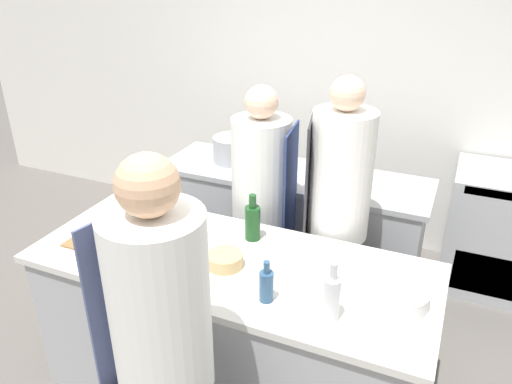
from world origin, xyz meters
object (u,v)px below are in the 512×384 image
object	(u,v)px
chef_at_stove	(261,210)
bottle_olive_oil	(266,285)
stockpot	(233,149)
bottle_wine	(331,297)
bowl_mixing_large	(190,233)
chef_at_pass_far	(337,223)
bowl_prep_small	(399,296)
bottle_vinegar	(253,222)
bowl_ceramic_blue	(224,260)
chef_at_prep_near	(166,366)
cup	(260,274)

from	to	relation	value
chef_at_stove	bottle_olive_oil	bearing A→B (deg)	16.53
chef_at_stove	stockpot	xyz separation A→B (m)	(-0.47, 0.54, 0.18)
bottle_wine	bowl_mixing_large	bearing A→B (deg)	159.15
chef_at_stove	bottle_wine	xyz separation A→B (m)	(0.75, -0.98, 0.20)
chef_at_pass_far	bowl_prep_small	distance (m)	0.81
bottle_vinegar	stockpot	world-z (taller)	bottle_vinegar
bottle_olive_oil	bowl_ceramic_blue	distance (m)	0.36
bowl_mixing_large	bowl_ceramic_blue	size ratio (longest dim) A/B	0.95
bottle_olive_oil	bowl_mixing_large	distance (m)	0.71
bottle_wine	bottle_vinegar	bearing A→B (deg)	140.50
stockpot	chef_at_prep_near	bearing A→B (deg)	-71.25
bottle_olive_oil	bowl_mixing_large	size ratio (longest dim) A/B	1.19
chef_at_prep_near	chef_at_stove	distance (m)	1.53
chef_at_stove	bowl_ceramic_blue	distance (m)	0.81
bottle_vinegar	bottle_olive_oil	bearing A→B (deg)	-59.52
bowl_mixing_large	bowl_prep_small	world-z (taller)	bowl_prep_small
chef_at_pass_far	bottle_wine	distance (m)	0.92
bottle_vinegar	bowl_mixing_large	distance (m)	0.36
cup	bottle_vinegar	bearing A→B (deg)	119.08
chef_at_prep_near	bowl_ceramic_blue	xyz separation A→B (m)	(-0.10, 0.72, 0.04)
stockpot	chef_at_pass_far	bearing A→B (deg)	-32.09
chef_at_pass_far	bottle_vinegar	bearing A→B (deg)	122.25
chef_at_prep_near	cup	distance (m)	0.68
bowl_prep_small	stockpot	xyz separation A→B (m)	(-1.48, 1.29, 0.06)
bowl_prep_small	bowl_ceramic_blue	distance (m)	0.89
bowl_mixing_large	stockpot	world-z (taller)	stockpot
bottle_olive_oil	bottle_wine	bearing A→B (deg)	-1.04
bottle_wine	bowl_ceramic_blue	xyz separation A→B (m)	(-0.62, 0.18, -0.08)
chef_at_stove	cup	distance (m)	0.92
chef_at_stove	chef_at_pass_far	size ratio (longest dim) A/B	0.93
bottle_vinegar	bowl_ceramic_blue	bearing A→B (deg)	-94.52
bowl_mixing_large	bowl_prep_small	size ratio (longest dim) A/B	0.66
chef_at_pass_far	chef_at_prep_near	bearing A→B (deg)	154.72
chef_at_stove	bowl_mixing_large	size ratio (longest dim) A/B	9.29
chef_at_prep_near	chef_at_stove	world-z (taller)	chef_at_prep_near
chef_at_pass_far	stockpot	bearing A→B (deg)	45.05
chef_at_stove	stockpot	distance (m)	0.74
chef_at_pass_far	bowl_prep_small	xyz separation A→B (m)	(0.47, -0.66, 0.05)
chef_at_stove	bottle_vinegar	bearing A→B (deg)	9.51
bowl_prep_small	stockpot	world-z (taller)	stockpot
chef_at_stove	stockpot	world-z (taller)	chef_at_stove
chef_at_pass_far	cup	size ratio (longest dim) A/B	21.59
chef_at_stove	bottle_vinegar	world-z (taller)	chef_at_stove
bottle_vinegar	chef_at_stove	bearing A→B (deg)	107.21
bottle_olive_oil	stockpot	bearing A→B (deg)	120.98
chef_at_stove	bottle_wine	bearing A→B (deg)	29.77
chef_at_stove	bowl_ceramic_blue	bearing A→B (deg)	1.24
bowl_prep_small	bowl_ceramic_blue	size ratio (longest dim) A/B	1.45
chef_at_prep_near	bottle_olive_oil	world-z (taller)	chef_at_prep_near
chef_at_pass_far	cup	xyz separation A→B (m)	(-0.19, -0.75, 0.05)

